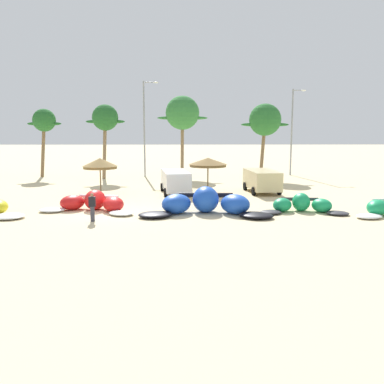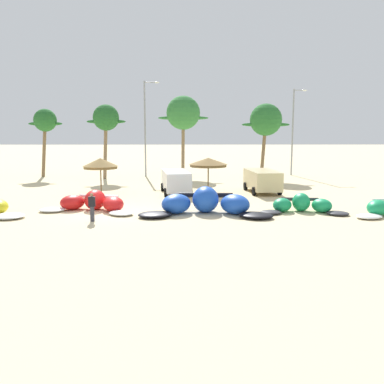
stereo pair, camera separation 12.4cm
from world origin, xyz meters
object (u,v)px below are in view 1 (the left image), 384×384
Objects in this scene: kite_left_of_center at (206,204)px; beach_umbrella_middle at (208,162)px; person_near_kites at (92,207)px; palm_center_right at (265,120)px; palm_left_of_gap at (105,119)px; beach_umbrella_near_van at (100,163)px; kite_left at (93,203)px; lamppost_west at (145,124)px; lamppost_west_center at (293,128)px; kite_center at (302,205)px; parked_van at (261,179)px; parked_car_second at (175,180)px; palm_center_left at (182,113)px; palm_left at (44,122)px.

beach_umbrella_middle is at bearing 86.03° from kite_left_of_center.
person_near_kites is 0.20× the size of palm_center_right.
beach_umbrella_middle is at bearing -46.29° from palm_left_of_gap.
palm_center_right is at bearing 35.71° from beach_umbrella_near_van.
lamppost_west is at bearing 85.77° from kite_left.
beach_umbrella_middle is 15.27m from palm_left_of_gap.
kite_left_of_center is (7.19, -1.06, 0.13)m from kite_left.
palm_left_of_gap is 20.95m from lamppost_west_center.
lamppost_west_center is at bearing 9.38° from palm_left_of_gap.
kite_left is 13.29m from kite_center.
parked_car_second is (-7.12, -0.46, -0.00)m from parked_van.
person_near_kites is 25.07m from palm_center_left.
lamppost_west_center is at bearing 3.82° from lamppost_west.
palm_center_left is at bearing 117.37° from parked_van.
kite_left is at bearing 171.58° from kite_left_of_center.
parked_van is 3.06× the size of person_near_kites.
person_near_kites is 25.64m from palm_left.
palm_left is at bearing 115.78° from kite_left.
kite_left reaches higher than kite_center.
palm_left is at bearing 143.80° from beach_umbrella_middle.
palm_center_left is (8.08, 2.81, 0.69)m from palm_left_of_gap.
beach_umbrella_middle reaches higher than kite_center.
lamppost_west_center is (13.06, 13.88, 4.30)m from parked_car_second.
kite_center is 1.82× the size of beach_umbrella_middle.
beach_umbrella_near_van is at bearing 151.58° from kite_center.
palm_left_of_gap is at bearing 97.94° from kite_left.
lamppost_west is at bearing 105.86° from parked_car_second.
lamppost_west is (11.00, 0.36, -0.28)m from palm_left.
parked_van is at bearing -48.86° from lamppost_west.
palm_left_of_gap reaches higher than beach_umbrella_near_van.
palm_left is at bearing 176.09° from palm_center_right.
lamppost_west reaches higher than palm_center_left.
lamppost_west reaches higher than kite_center.
beach_umbrella_near_van is at bearing -179.99° from beach_umbrella_middle.
beach_umbrella_near_van is (-0.93, 7.07, 1.99)m from kite_left.
person_near_kites is (-6.48, -2.15, 0.20)m from kite_left_of_center.
beach_umbrella_middle is at bearing -36.20° from palm_left.
palm_center_right is 0.81× the size of lamppost_west_center.
palm_left is at bearing 139.71° from parked_car_second.
palm_left_of_gap reaches higher than kite_left_of_center.
lamppost_west reaches higher than palm_left.
lamppost_west reaches higher than beach_umbrella_middle.
palm_center_right is (6.63, 11.00, 3.61)m from beach_umbrella_middle.
palm_left is 0.95× the size of palm_left_of_gap.
palm_left is (-17.27, 12.64, 3.49)m from beach_umbrella_middle.
lamppost_west reaches higher than lamppost_west_center.
parked_van is (-1.04, 8.38, 0.65)m from kite_center.
parked_van is 15.29m from lamppost_west_center.
palm_center_left is at bearing 94.19° from kite_left_of_center.
lamppost_west_center reaches higher than palm_left_of_gap.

